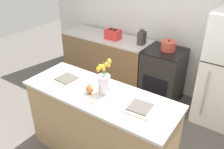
{
  "coord_description": "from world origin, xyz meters",
  "views": [
    {
      "loc": [
        1.36,
        -1.73,
        2.39
      ],
      "look_at": [
        0.0,
        0.25,
        1.06
      ],
      "focal_mm": 38.0,
      "sensor_mm": 36.0,
      "label": 1
    }
  ],
  "objects_px": {
    "stove_range": "(163,76)",
    "flower_vase": "(104,82)",
    "toaster": "(113,34)",
    "pear_figurine": "(89,89)",
    "knife_block": "(142,38)",
    "plate_setting_left": "(67,79)",
    "cooking_pot": "(168,46)",
    "plate_setting_right": "(140,107)"
  },
  "relations": [
    {
      "from": "stove_range",
      "to": "cooking_pot",
      "type": "distance_m",
      "value": 0.54
    },
    {
      "from": "flower_vase",
      "to": "cooking_pot",
      "type": "bearing_deg",
      "value": 86.9
    },
    {
      "from": "plate_setting_left",
      "to": "cooking_pot",
      "type": "relative_size",
      "value": 1.31
    },
    {
      "from": "pear_figurine",
      "to": "knife_block",
      "type": "xyz_separation_m",
      "value": [
        -0.25,
        1.67,
        0.03
      ]
    },
    {
      "from": "cooking_pot",
      "to": "flower_vase",
      "type": "bearing_deg",
      "value": -93.1
    },
    {
      "from": "toaster",
      "to": "knife_block",
      "type": "relative_size",
      "value": 1.04
    },
    {
      "from": "stove_range",
      "to": "plate_setting_left",
      "type": "height_order",
      "value": "plate_setting_left"
    },
    {
      "from": "stove_range",
      "to": "cooking_pot",
      "type": "height_order",
      "value": "cooking_pot"
    },
    {
      "from": "cooking_pot",
      "to": "plate_setting_right",
      "type": "bearing_deg",
      "value": -76.8
    },
    {
      "from": "stove_range",
      "to": "plate_setting_right",
      "type": "bearing_deg",
      "value": -75.66
    },
    {
      "from": "cooking_pot",
      "to": "plate_setting_left",
      "type": "bearing_deg",
      "value": -111.38
    },
    {
      "from": "flower_vase",
      "to": "plate_setting_right",
      "type": "xyz_separation_m",
      "value": [
        0.47,
        -0.03,
        -0.13
      ]
    },
    {
      "from": "plate_setting_right",
      "to": "pear_figurine",
      "type": "bearing_deg",
      "value": -173.14
    },
    {
      "from": "plate_setting_right",
      "to": "knife_block",
      "type": "bearing_deg",
      "value": 117.89
    },
    {
      "from": "plate_setting_left",
      "to": "plate_setting_right",
      "type": "relative_size",
      "value": 1.0
    },
    {
      "from": "flower_vase",
      "to": "toaster",
      "type": "height_order",
      "value": "flower_vase"
    },
    {
      "from": "pear_figurine",
      "to": "plate_setting_right",
      "type": "relative_size",
      "value": 0.44
    },
    {
      "from": "toaster",
      "to": "knife_block",
      "type": "bearing_deg",
      "value": 5.94
    },
    {
      "from": "flower_vase",
      "to": "plate_setting_right",
      "type": "relative_size",
      "value": 1.37
    },
    {
      "from": "plate_setting_right",
      "to": "cooking_pot",
      "type": "distance_m",
      "value": 1.66
    },
    {
      "from": "stove_range",
      "to": "toaster",
      "type": "distance_m",
      "value": 1.12
    },
    {
      "from": "toaster",
      "to": "plate_setting_right",
      "type": "bearing_deg",
      "value": -48.11
    },
    {
      "from": "knife_block",
      "to": "plate_setting_right",
      "type": "bearing_deg",
      "value": -62.11
    },
    {
      "from": "pear_figurine",
      "to": "plate_setting_right",
      "type": "distance_m",
      "value": 0.6
    },
    {
      "from": "flower_vase",
      "to": "toaster",
      "type": "relative_size",
      "value": 1.56
    },
    {
      "from": "plate_setting_left",
      "to": "stove_range",
      "type": "bearing_deg",
      "value": 69.11
    },
    {
      "from": "pear_figurine",
      "to": "plate_setting_left",
      "type": "distance_m",
      "value": 0.43
    },
    {
      "from": "pear_figurine",
      "to": "knife_block",
      "type": "distance_m",
      "value": 1.69
    },
    {
      "from": "stove_range",
      "to": "pear_figurine",
      "type": "distance_m",
      "value": 1.75
    },
    {
      "from": "flower_vase",
      "to": "plate_setting_left",
      "type": "height_order",
      "value": "flower_vase"
    },
    {
      "from": "stove_range",
      "to": "knife_block",
      "type": "distance_m",
      "value": 0.72
    },
    {
      "from": "plate_setting_right",
      "to": "plate_setting_left",
      "type": "bearing_deg",
      "value": 180.0
    },
    {
      "from": "plate_setting_right",
      "to": "toaster",
      "type": "height_order",
      "value": "toaster"
    },
    {
      "from": "stove_range",
      "to": "flower_vase",
      "type": "bearing_deg",
      "value": -92.17
    },
    {
      "from": "stove_range",
      "to": "toaster",
      "type": "relative_size",
      "value": 3.27
    },
    {
      "from": "plate_setting_left",
      "to": "plate_setting_right",
      "type": "height_order",
      "value": "same"
    },
    {
      "from": "toaster",
      "to": "flower_vase",
      "type": "bearing_deg",
      "value": -58.76
    },
    {
      "from": "pear_figurine",
      "to": "cooking_pot",
      "type": "height_order",
      "value": "cooking_pot"
    },
    {
      "from": "pear_figurine",
      "to": "plate_setting_left",
      "type": "height_order",
      "value": "pear_figurine"
    },
    {
      "from": "stove_range",
      "to": "pear_figurine",
      "type": "height_order",
      "value": "pear_figurine"
    },
    {
      "from": "pear_figurine",
      "to": "toaster",
      "type": "bearing_deg",
      "value": 116.12
    },
    {
      "from": "toaster",
      "to": "knife_block",
      "type": "distance_m",
      "value": 0.54
    }
  ]
}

